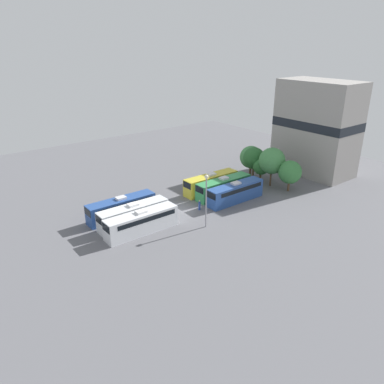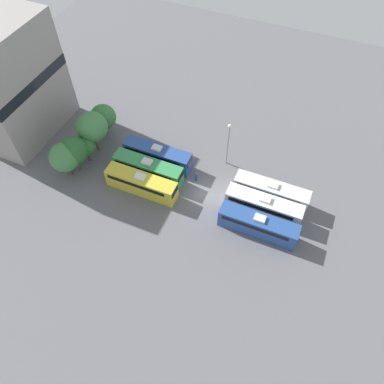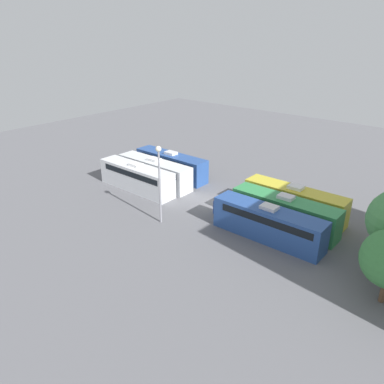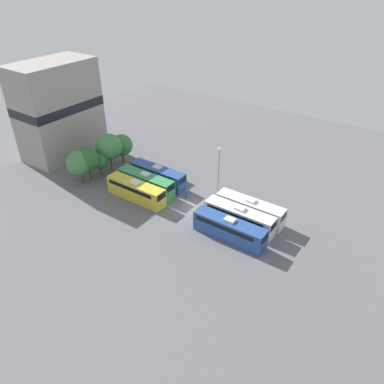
{
  "view_description": "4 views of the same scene",
  "coord_description": "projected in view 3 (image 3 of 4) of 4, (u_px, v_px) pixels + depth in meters",
  "views": [
    {
      "loc": [
        46.74,
        -34.1,
        26.77
      ],
      "look_at": [
        1.19,
        1.28,
        3.2
      ],
      "focal_mm": 35.0,
      "sensor_mm": 36.0,
      "label": 1
    },
    {
      "loc": [
        -32.95,
        -11.86,
        46.84
      ],
      "look_at": [
        -1.64,
        1.37,
        1.77
      ],
      "focal_mm": 35.0,
      "sensor_mm": 36.0,
      "label": 2
    },
    {
      "loc": [
        32.58,
        24.7,
        19.0
      ],
      "look_at": [
        1.67,
        -1.48,
        1.46
      ],
      "focal_mm": 35.0,
      "sensor_mm": 36.0,
      "label": 3
    },
    {
      "loc": [
        -42.58,
        -30.27,
        35.74
      ],
      "look_at": [
        1.61,
        0.67,
        2.02
      ],
      "focal_mm": 35.0,
      "sensor_mm": 36.0,
      "label": 4
    }
  ],
  "objects": [
    {
      "name": "bus_3",
      "position": [
        295.0,
        201.0,
        41.03
      ],
      "size": [
        2.57,
        11.4,
        3.6
      ],
      "color": "gold",
      "rests_on": "ground_plane"
    },
    {
      "name": "bus_2",
      "position": [
        137.0,
        177.0,
        47.84
      ],
      "size": [
        2.57,
        11.4,
        3.6
      ],
      "color": "silver",
      "rests_on": "ground_plane"
    },
    {
      "name": "light_pole",
      "position": [
        159.0,
        173.0,
        38.06
      ],
      "size": [
        0.6,
        0.6,
        8.49
      ],
      "color": "gray",
      "rests_on": "ground_plane"
    },
    {
      "name": "bus_0",
      "position": [
        171.0,
        164.0,
        52.28
      ],
      "size": [
        2.57,
        11.4,
        3.6
      ],
      "color": "#284C93",
      "rests_on": "ground_plane"
    },
    {
      "name": "ground_plane",
      "position": [
        210.0,
        202.0,
        45.01
      ],
      "size": [
        106.61,
        106.61,
        0.0
      ],
      "primitive_type": "plane",
      "color": "slate"
    },
    {
      "name": "bus_5",
      "position": [
        268.0,
        223.0,
        36.43
      ],
      "size": [
        2.57,
        11.4,
        3.6
      ],
      "color": "#284C93",
      "rests_on": "ground_plane"
    },
    {
      "name": "bus_1",
      "position": [
        155.0,
        171.0,
        49.71
      ],
      "size": [
        2.57,
        11.4,
        3.6
      ],
      "color": "silver",
      "rests_on": "ground_plane"
    },
    {
      "name": "worker_person",
      "position": [
        215.0,
        207.0,
        41.94
      ],
      "size": [
        0.36,
        0.36,
        1.73
      ],
      "color": "navy",
      "rests_on": "ground_plane"
    },
    {
      "name": "bus_4",
      "position": [
        285.0,
        212.0,
        38.65
      ],
      "size": [
        2.57,
        11.4,
        3.6
      ],
      "color": "#338C4C",
      "rests_on": "ground_plane"
    }
  ]
}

